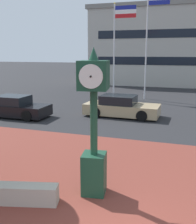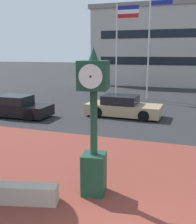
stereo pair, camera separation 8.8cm
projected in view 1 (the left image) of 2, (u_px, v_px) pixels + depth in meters
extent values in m
cube|color=brown|center=(134.00, 218.00, 6.26)|extent=(44.00, 11.50, 0.01)
cube|color=#19422D|center=(94.00, 174.00, 7.31)|extent=(0.71, 0.71, 1.14)
cylinder|color=#19422D|center=(94.00, 123.00, 7.00)|extent=(0.19, 0.19, 1.74)
cube|color=#19422D|center=(94.00, 75.00, 6.74)|extent=(0.83, 0.83, 0.73)
cylinder|color=white|center=(96.00, 74.00, 7.10)|extent=(0.58, 0.12, 0.58)
sphere|color=black|center=(96.00, 74.00, 7.12)|extent=(0.05, 0.05, 0.05)
cylinder|color=white|center=(91.00, 76.00, 6.37)|extent=(0.58, 0.12, 0.58)
sphere|color=black|center=(91.00, 77.00, 6.35)|extent=(0.05, 0.05, 0.05)
cone|color=#19422D|center=(94.00, 54.00, 6.62)|extent=(0.26, 0.26, 0.33)
cube|color=black|center=(16.00, 110.00, 16.21)|extent=(4.05, 1.74, 0.64)
cube|color=black|center=(13.00, 100.00, 16.15)|extent=(1.87, 1.49, 0.56)
cylinder|color=black|center=(41.00, 110.00, 16.60)|extent=(0.64, 0.22, 0.64)
cylinder|color=black|center=(27.00, 116.00, 15.11)|extent=(0.64, 0.22, 0.64)
cylinder|color=black|center=(7.00, 108.00, 17.35)|extent=(0.64, 0.22, 0.64)
cube|color=tan|center=(122.00, 109.00, 16.34)|extent=(4.54, 1.97, 0.64)
cube|color=black|center=(118.00, 100.00, 16.29)|extent=(2.11, 1.63, 0.56)
cylinder|color=black|center=(147.00, 110.00, 16.68)|extent=(0.65, 0.24, 0.64)
cylinder|color=black|center=(142.00, 116.00, 15.12)|extent=(0.65, 0.24, 0.64)
cylinder|color=black|center=(105.00, 107.00, 17.61)|extent=(0.65, 0.24, 0.64)
cylinder|color=black|center=(96.00, 112.00, 16.04)|extent=(0.65, 0.24, 0.64)
cylinder|color=silver|center=(114.00, 52.00, 22.71)|extent=(0.12, 0.12, 7.71)
sphere|color=gold|center=(115.00, 3.00, 21.87)|extent=(0.14, 0.14, 0.14)
cube|color=navy|center=(126.00, 7.00, 21.67)|extent=(1.73, 0.02, 0.32)
cube|color=white|center=(126.00, 12.00, 21.74)|extent=(1.73, 0.02, 0.32)
cube|color=red|center=(126.00, 16.00, 21.81)|extent=(1.73, 0.02, 0.32)
cylinder|color=silver|center=(146.00, 46.00, 21.80)|extent=(0.12, 0.12, 8.62)
cube|color=navy|center=(159.00, 2.00, 20.82)|extent=(1.63, 0.02, 0.33)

